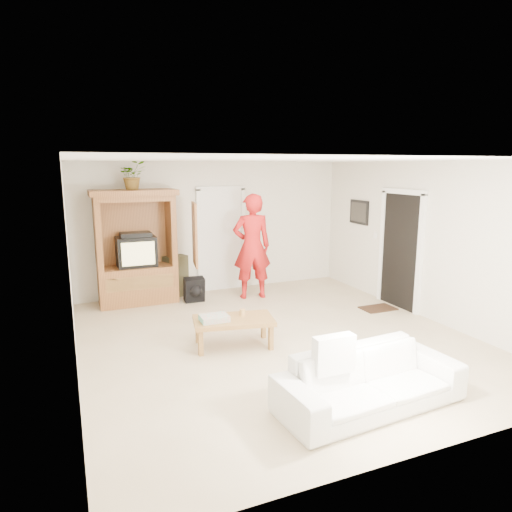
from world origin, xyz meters
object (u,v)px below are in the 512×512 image
at_px(sofa, 370,380).
at_px(coffee_table, 234,322).
at_px(man, 252,246).
at_px(armoire, 138,255).

distance_m(sofa, coffee_table, 2.25).
bearing_deg(man, sofa, 93.87).
relative_size(armoire, man, 1.04).
relative_size(man, sofa, 0.99).
bearing_deg(armoire, coffee_table, -71.44).
bearing_deg(armoire, sofa, -70.74).
height_order(armoire, man, armoire).
xyz_separation_m(armoire, man, (2.07, -0.51, 0.10)).
bearing_deg(coffee_table, sofa, -58.93).
distance_m(armoire, coffee_table, 2.88).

